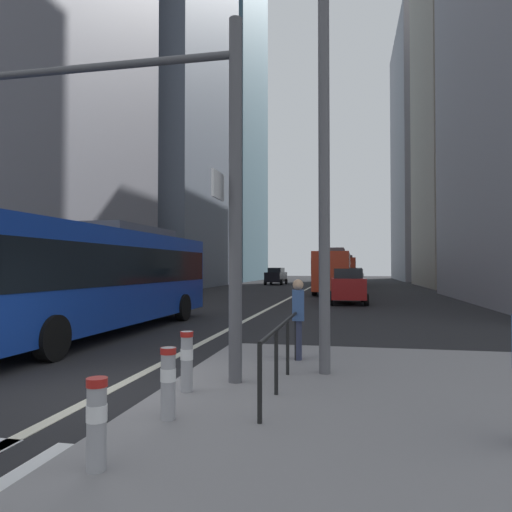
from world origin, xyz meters
TOP-DOWN VIEW (x-y plane):
  - ground_plane at (0.00, 20.00)m, footprint 160.00×160.00m
  - median_island at (5.50, -1.00)m, footprint 9.00×10.00m
  - lane_centre_line at (0.00, 30.00)m, footprint 0.20×80.00m
  - office_tower_left_mid at (-16.00, 39.54)m, footprint 12.67×19.38m
  - office_tower_left_far at (-16.00, 61.73)m, footprint 12.42×19.04m
  - office_tower_right_mid at (17.00, 44.07)m, footprint 11.60×16.11m
  - office_tower_right_far at (17.00, 68.93)m, footprint 11.71×22.08m
  - city_bus_blue_oncoming at (-3.57, 5.70)m, footprint 2.82×12.16m
  - city_bus_red_receding at (2.62, 29.64)m, footprint 2.78×10.82m
  - city_bus_red_distant at (3.33, 51.17)m, footprint 2.81×10.62m
  - car_oncoming_mid at (-4.47, 46.13)m, footprint 2.22×4.59m
  - car_receding_near at (3.74, 19.14)m, footprint 2.19×4.20m
  - car_receding_far at (4.29, 41.01)m, footprint 2.04×4.06m
  - traffic_signal_gantry at (0.16, 0.18)m, footprint 5.67×0.65m
  - street_lamp_post at (3.43, 1.11)m, footprint 5.50×0.32m
  - bollard_left at (1.57, -3.28)m, footprint 0.20×0.20m
  - bollard_right at (1.66, -1.78)m, footprint 0.20×0.20m
  - bollard_back at (1.45, -0.52)m, footprint 0.20×0.20m
  - pedestrian_railing at (2.80, 0.23)m, footprint 0.06×3.93m
  - pedestrian_waiting at (2.83, 2.28)m, footprint 0.28×0.41m

SIDE VIEW (x-z plane):
  - ground_plane at x=0.00m, z-range 0.00..0.00m
  - lane_centre_line at x=0.00m, z-range 0.00..0.01m
  - median_island at x=5.50m, z-range 0.00..0.15m
  - bollard_left at x=1.57m, z-range 0.20..1.05m
  - bollard_right at x=1.66m, z-range 0.20..1.08m
  - bollard_back at x=1.45m, z-range 0.20..1.10m
  - pedestrian_railing at x=2.80m, z-range 0.37..1.35m
  - car_receding_far at x=4.29m, z-range 0.02..1.96m
  - car_receding_near at x=3.74m, z-range 0.02..1.96m
  - car_oncoming_mid at x=-4.47m, z-range 0.02..1.96m
  - pedestrian_waiting at x=2.83m, z-range 0.23..1.86m
  - city_bus_red_distant at x=3.33m, z-range 0.13..3.53m
  - city_bus_red_receding at x=2.62m, z-range 0.14..3.54m
  - city_bus_blue_oncoming at x=-3.57m, z-range 0.14..3.54m
  - traffic_signal_gantry at x=0.16m, z-range 1.09..7.09m
  - street_lamp_post at x=3.43m, z-range 1.28..9.28m
  - office_tower_right_far at x=17.00m, z-range 0.00..38.86m
  - office_tower_right_mid at x=17.00m, z-range 0.00..47.08m
  - office_tower_left_far at x=-16.00m, z-range 0.00..50.42m
  - office_tower_left_mid at x=-16.00m, z-range 0.00..54.59m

